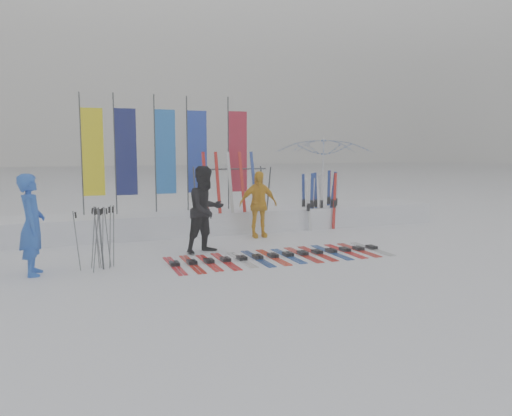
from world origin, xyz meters
name	(u,v)px	position (x,y,z in m)	size (l,w,h in m)	color
ground	(276,267)	(0.00, 0.00, 0.00)	(120.00, 120.00, 0.00)	white
snow_bank	(211,221)	(0.00, 4.60, 0.30)	(14.00, 1.60, 0.60)	white
person_blue	(32,225)	(-4.45, 1.09, 0.95)	(0.69, 0.45, 1.90)	blue
person_black	(206,210)	(-0.91, 1.88, 0.98)	(0.95, 0.74, 1.96)	black
person_yellow	(258,204)	(0.92, 3.31, 0.88)	(1.03, 0.43, 1.76)	#F3AE0F
tent_canopy	(323,179)	(3.77, 4.95, 1.38)	(3.02, 3.08, 2.77)	white
ski_row	(281,255)	(0.48, 0.83, 0.04)	(4.84, 1.69, 0.07)	red
pole_cluster	(100,238)	(-3.25, 1.15, 0.61)	(0.78, 0.71, 1.25)	#595B60
feather_flags	(165,152)	(-1.24, 4.85, 2.24)	(4.56, 0.19, 3.20)	#383A3F
ski_rack	(232,183)	(0.49, 4.20, 1.38)	(2.04, 0.80, 1.23)	#383A3F
upright_skis	(322,200)	(3.35, 4.24, 0.80)	(1.60, 1.10, 1.68)	navy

